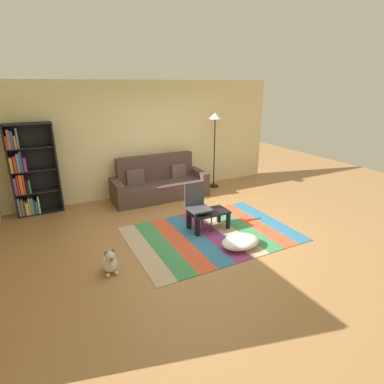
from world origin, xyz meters
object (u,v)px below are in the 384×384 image
dog (110,262)px  couch (159,184)px  tv_remote (210,209)px  standing_lamp (215,126)px  folding_chair (197,202)px  coffee_table (209,215)px  pouf (240,242)px  bookshelf (29,174)px

dog → couch: bearing=55.1°
dog → tv_remote: size_ratio=2.65×
dog → tv_remote: (2.06, 0.64, 0.21)m
standing_lamp → folding_chair: 2.81m
coffee_table → standing_lamp: standing_lamp is taller
coffee_table → tv_remote: tv_remote is taller
coffee_table → pouf: bearing=-82.9°
couch → folding_chair: (-0.02, -1.94, 0.20)m
pouf → tv_remote: tv_remote is taller
bookshelf → tv_remote: size_ratio=12.62×
dog → tv_remote: 2.17m
coffee_table → pouf: 0.89m
pouf → folding_chair: bearing=107.1°
couch → folding_chair: size_ratio=2.51×
coffee_table → dog: (-2.01, -0.56, -0.13)m
tv_remote → folding_chair: (-0.25, 0.05, 0.16)m
bookshelf → standing_lamp: (4.32, -0.19, 0.73)m
couch → dog: (-1.83, -2.62, -0.18)m
pouf → folding_chair: 1.12m
standing_lamp → bookshelf: bearing=177.5°
couch → coffee_table: size_ratio=3.08×
standing_lamp → tv_remote: (-1.35, -2.09, -1.23)m
bookshelf → tv_remote: bearing=-37.5°
bookshelf → standing_lamp: standing_lamp is taller
pouf → standing_lamp: (1.30, 3.02, 1.49)m
standing_lamp → tv_remote: 2.78m
pouf → standing_lamp: size_ratio=0.35×
bookshelf → folding_chair: (2.71, -2.22, -0.34)m
pouf → folding_chair: size_ratio=0.75×
pouf → tv_remote: size_ratio=4.49×
dog → tv_remote: bearing=17.2°
couch → coffee_table: (0.18, -2.06, -0.04)m
couch → dog: bearing=-124.9°
folding_chair → standing_lamp: bearing=64.6°
coffee_table → dog: 2.09m
tv_remote → pouf: bearing=-71.6°
couch → dog: size_ratio=5.69×
dog → pouf: bearing=-8.1°
tv_remote → folding_chair: 0.31m
couch → standing_lamp: 2.04m
dog → standing_lamp: size_ratio=0.21×
pouf → dog: 2.14m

